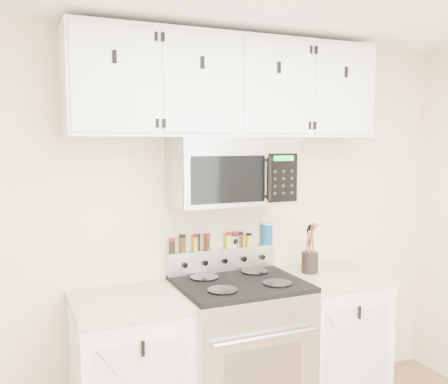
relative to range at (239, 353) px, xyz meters
The scene contains 18 objects.
back_wall 0.83m from the range, 90.00° to the left, with size 3.50×0.01×2.50m, color beige.
range is the anchor object (origin of this frame).
base_cabinet_left 0.69m from the range, behind, with size 0.64×0.62×0.92m.
base_cabinet_right 0.69m from the range, ahead, with size 0.64×0.62×0.92m.
microwave 1.15m from the range, 89.77° to the left, with size 0.76×0.44×0.42m.
upper_cabinets 1.67m from the range, 90.00° to the left, with size 2.00×0.35×0.62m.
utensil_crock 0.78m from the range, ahead, with size 0.11×0.11×0.33m.
kitchen_timer 0.72m from the range, 73.41° to the left, with size 0.07×0.06×0.08m, color silver.
salt_canister 0.82m from the range, 39.70° to the left, with size 0.08×0.08×0.15m.
spice_jar_0 0.80m from the range, 140.99° to the left, with size 0.04×0.04×0.09m.
spice_jar_1 0.78m from the range, 134.38° to the left, with size 0.04×0.04×0.11m.
spice_jar_2 0.75m from the range, 123.50° to the left, with size 0.04×0.04×0.10m.
spice_jar_3 0.75m from the range, 121.49° to the left, with size 0.04×0.04×0.11m.
spice_jar_4 0.73m from the range, 110.65° to the left, with size 0.04×0.04×0.11m.
spice_jar_5 0.72m from the range, 80.55° to the left, with size 0.04×0.04×0.10m.
spice_jar_6 0.73m from the range, 70.69° to the left, with size 0.05×0.05×0.10m.
spice_jar_7 0.73m from the range, 64.53° to the left, with size 0.04×0.04×0.10m.
spice_jar_8 0.74m from the range, 54.28° to the left, with size 0.04×0.04×0.09m.
Camera 1 is at (-1.29, -1.31, 1.82)m, focal length 40.00 mm.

